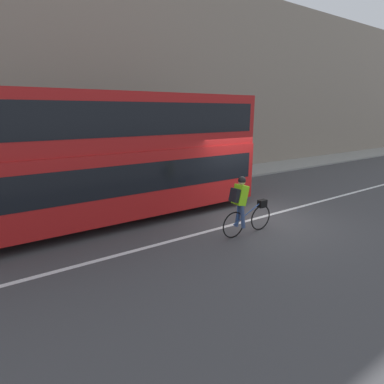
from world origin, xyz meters
The scene contains 7 objects.
ground_plane centered at (0.00, 0.00, 0.00)m, with size 80.00×80.00×0.00m, color #424244.
road_center_line centered at (0.00, -0.08, 0.00)m, with size 50.00×0.14×0.01m, color silver.
sidewalk_curb centered at (0.00, 5.83, 0.05)m, with size 60.00×2.48×0.10m.
building_facade centered at (0.00, 7.22, 4.85)m, with size 60.00×0.30×9.70m.
bus centered at (-3.82, 2.43, 2.17)m, with size 9.37×2.56×3.91m.
cyclist_on_bike centered at (-1.38, -0.83, 0.91)m, with size 1.79×0.32×1.71m.
street_sign_post centered at (-4.37, 5.70, 1.55)m, with size 0.36×0.09×2.60m.
Camera 1 is at (-6.89, -6.60, 3.39)m, focal length 28.00 mm.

